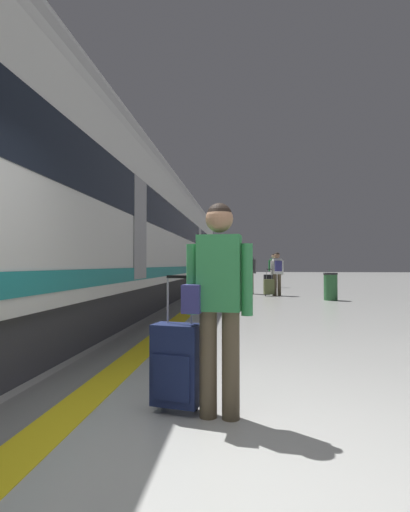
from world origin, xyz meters
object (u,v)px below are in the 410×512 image
object	(u,v)px
waste_bin	(331,286)
high_speed_train	(135,224)
traveller_foreground	(217,293)
passenger_mid	(277,270)
passenger_near	(250,269)
passenger_far	(274,268)
suitcase_far	(268,280)
suitcase_mid	(269,287)
duffel_bag_near	(242,290)
rolling_suitcase_foreground	(177,364)

from	to	relation	value
waste_bin	high_speed_train	bearing A→B (deg)	-171.40
traveller_foreground	waste_bin	distance (m)	10.67
traveller_foreground	passenger_mid	world-z (taller)	traveller_foreground
traveller_foreground	passenger_near	bearing A→B (deg)	88.06
waste_bin	traveller_foreground	bearing A→B (deg)	-106.73
passenger_far	suitcase_far	size ratio (longest dim) A/B	2.64
passenger_mid	suitcase_mid	bearing A→B (deg)	-154.40
duffel_bag_near	waste_bin	world-z (taller)	waste_bin
rolling_suitcase_foreground	suitcase_far	bearing A→B (deg)	84.15
duffel_bag_near	passenger_mid	world-z (taller)	passenger_mid
high_speed_train	duffel_bag_near	world-z (taller)	high_speed_train
suitcase_mid	passenger_far	distance (m)	5.74
suitcase_mid	waste_bin	world-z (taller)	suitcase_mid
suitcase_far	passenger_near	bearing A→B (deg)	-102.40
suitcase_mid	suitcase_far	distance (m)	5.56
rolling_suitcase_foreground	high_speed_train	bearing A→B (deg)	108.02
duffel_bag_near	passenger_mid	distance (m)	1.73
suitcase_far	duffel_bag_near	bearing A→B (deg)	-105.69
duffel_bag_near	suitcase_far	bearing A→B (deg)	74.31
waste_bin	passenger_near	bearing A→B (deg)	135.24
passenger_mid	suitcase_mid	size ratio (longest dim) A/B	1.62
passenger_mid	waste_bin	distance (m)	2.44
rolling_suitcase_foreground	waste_bin	world-z (taller)	rolling_suitcase_foreground
duffel_bag_near	suitcase_far	xyz separation A→B (m)	(1.32, 4.71, 0.21)
high_speed_train	waste_bin	xyz separation A→B (m)	(6.38, 0.97, -2.04)
high_speed_train	suitcase_mid	world-z (taller)	high_speed_train
high_speed_train	rolling_suitcase_foreground	distance (m)	9.86
passenger_mid	waste_bin	xyz separation A→B (m)	(1.60, -1.77, -0.52)
passenger_mid	passenger_far	world-z (taller)	passenger_far
passenger_mid	suitcase_far	distance (m)	5.43
passenger_near	suitcase_mid	distance (m)	1.40
rolling_suitcase_foreground	suitcase_mid	bearing A→B (deg)	82.81
waste_bin	duffel_bag_near	bearing A→B (deg)	140.27
passenger_near	suitcase_mid	size ratio (longest dim) A/B	1.69
traveller_foreground	passenger_far	distance (m)	17.58
passenger_far	passenger_mid	bearing A→B (deg)	-92.96
rolling_suitcase_foreground	duffel_bag_near	world-z (taller)	rolling_suitcase_foreground
high_speed_train	rolling_suitcase_foreground	size ratio (longest dim) A/B	28.02
high_speed_train	suitcase_far	world-z (taller)	high_speed_train
rolling_suitcase_foreground	suitcase_far	distance (m)	17.38
passenger_far	duffel_bag_near	bearing A→B (deg)	-108.82
high_speed_train	waste_bin	distance (m)	6.77
high_speed_train	waste_bin	world-z (taller)	high_speed_train
rolling_suitcase_foreground	duffel_bag_near	bearing A→B (deg)	87.96
traveller_foreground	passenger_far	size ratio (longest dim) A/B	0.95
high_speed_train	duffel_bag_near	distance (m)	5.38
traveller_foreground	rolling_suitcase_foreground	xyz separation A→B (m)	(-0.34, 0.09, -0.58)
suitcase_far	suitcase_mid	bearing A→B (deg)	-92.98
duffel_bag_near	suitcase_mid	distance (m)	1.35
passenger_far	high_speed_train	bearing A→B (deg)	-121.59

